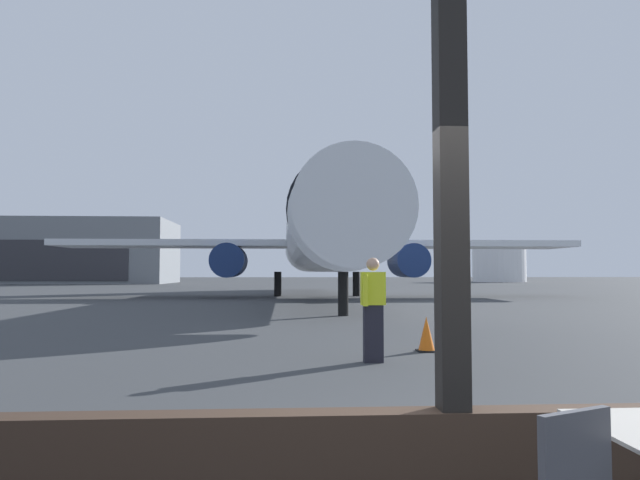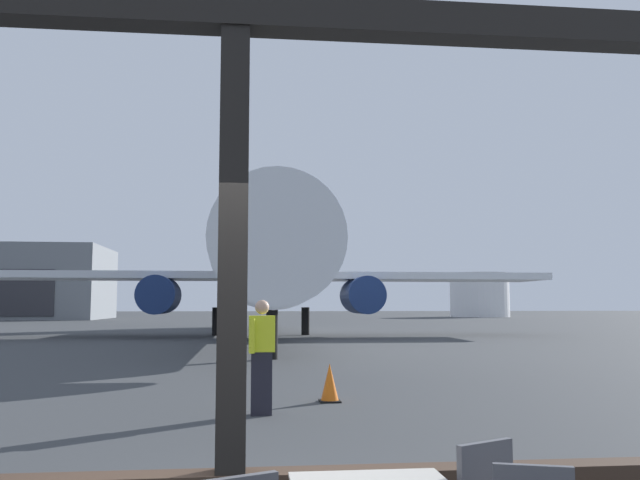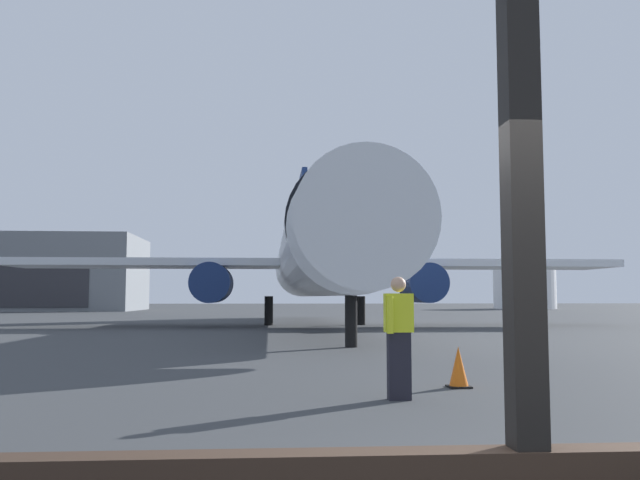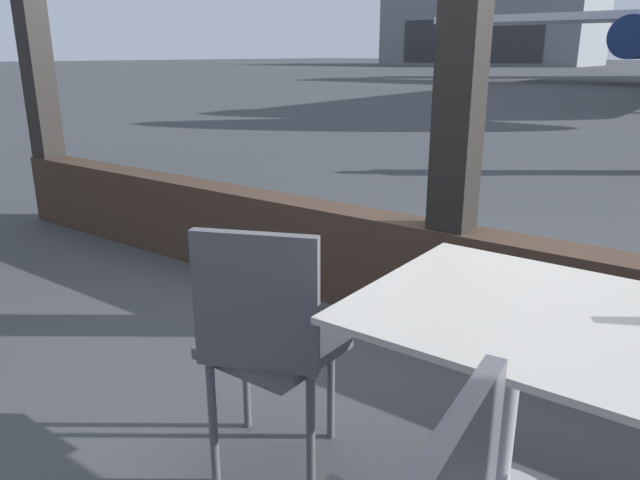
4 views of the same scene
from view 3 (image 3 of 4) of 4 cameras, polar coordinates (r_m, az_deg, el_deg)
name	(u,v)px [view 3 (image 3 of 4)]	position (r m, az deg, el deg)	size (l,w,h in m)	color
ground_plane	(293,320)	(44.04, -2.26, -6.65)	(220.00, 220.00, 0.00)	#383A3D
window_frame	(524,302)	(4.27, 16.61, -4.93)	(7.83, 0.24, 3.85)	#38281E
airplane	(318,257)	(33.45, -0.14, -1.41)	(30.12, 34.33, 10.35)	silver
ground_crew_worker	(399,336)	(9.91, 6.56, -7.90)	(0.40, 0.46, 1.74)	black
traffic_cone	(459,368)	(11.43, 11.44, -10.38)	(0.36, 0.36, 0.66)	orange
distant_hangar	(26,273)	(81.30, -23.23, -2.57)	(24.20, 13.75, 8.04)	slate
fuel_storage_tank	(524,286)	(89.34, 16.62, -3.67)	(7.59, 7.59, 5.70)	white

